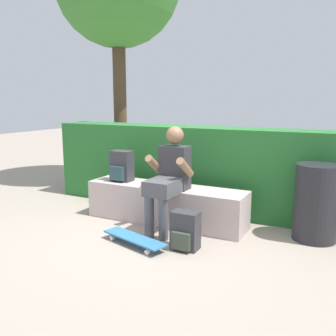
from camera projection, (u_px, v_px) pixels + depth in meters
name	position (u px, v px, depth m)	size (l,w,h in m)	color
ground_plane	(152.00, 230.00, 4.38)	(24.00, 24.00, 0.00)	gray
bench_main	(165.00, 204.00, 4.63)	(2.05, 0.47, 0.47)	#B7A4A1
person_skater	(169.00, 175.00, 4.29)	(0.49, 0.62, 1.22)	#333338
skateboard_near_person	(134.00, 238.00, 3.92)	(0.82, 0.41, 0.09)	teal
backpack_on_bench	(121.00, 166.00, 4.84)	(0.28, 0.23, 0.40)	#333338
backpack_on_ground	(185.00, 231.00, 3.80)	(0.28, 0.23, 0.40)	#333338
hedge_row	(219.00, 170.00, 5.02)	(5.08, 0.54, 1.16)	#26692D
trash_bin	(316.00, 203.00, 4.02)	(0.47, 0.47, 0.85)	#232328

